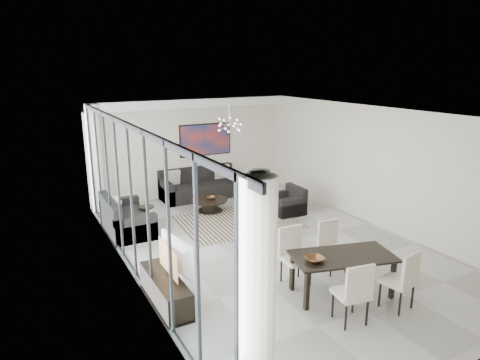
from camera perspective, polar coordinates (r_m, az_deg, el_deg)
room_shell at (r=9.25m, az=6.56°, el=0.06°), size 6.00×9.00×2.90m
window_wall at (r=7.89m, az=-13.65°, el=-2.78°), size 0.37×8.95×2.90m
soffit at (r=12.56m, az=-6.50°, el=10.11°), size 5.98×0.40×0.26m
painting at (r=13.05m, az=-4.59°, el=5.38°), size 1.68×0.04×0.98m
chandelier at (r=11.10m, az=-1.44°, el=7.39°), size 0.66×0.66×0.71m
rug at (r=10.86m, az=-0.36°, el=-5.55°), size 2.98×2.37×0.01m
coffee_table at (r=11.59m, az=-4.03°, el=-3.27°), size 0.97×0.97×0.34m
bowl_coffee at (r=11.53m, az=-3.84°, el=-2.40°), size 0.30×0.30×0.08m
sofa_main at (r=12.85m, az=-5.27°, el=-1.00°), size 2.37×0.97×0.86m
loveseat at (r=10.50m, az=-15.02°, el=-5.19°), size 0.96×1.70×0.85m
armchair at (r=11.50m, az=6.31°, el=-3.22°), size 0.81×0.86×0.71m
side_table at (r=10.74m, az=-12.35°, el=-4.29°), size 0.37×0.37×0.51m
tv_console at (r=7.39m, az=-9.92°, el=-14.26°), size 0.43×1.51×0.47m
television at (r=7.21m, az=-8.97°, el=-10.13°), size 0.30×1.07×0.61m
dining_table at (r=7.57m, az=13.51°, el=-10.31°), size 1.90×1.29×0.72m
dining_chair_sw at (r=6.79m, az=15.08°, el=-13.96°), size 0.54×0.54×1.02m
dining_chair_se at (r=7.41m, az=20.99°, el=-11.99°), size 0.54×0.54×1.01m
dining_chair_nw at (r=7.84m, az=7.11°, el=-9.36°), size 0.50×0.50×1.04m
dining_chair_ne at (r=8.44m, az=12.00°, el=-8.09°), size 0.47×0.47×0.97m
bowl_dining at (r=7.20m, az=9.96°, el=-10.38°), size 0.32×0.32×0.08m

